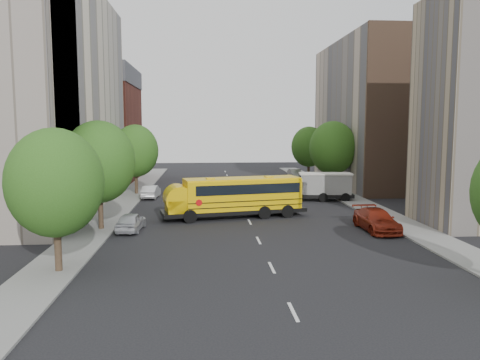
{
  "coord_description": "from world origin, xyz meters",
  "views": [
    {
      "loc": [
        -3.55,
        -37.91,
        7.43
      ],
      "look_at": [
        -0.45,
        2.0,
        2.88
      ],
      "focal_mm": 35.0,
      "sensor_mm": 36.0,
      "label": 1
    }
  ],
  "objects": [
    {
      "name": "sidewalk_left",
      "position": [
        -11.5,
        5.0,
        0.06
      ],
      "size": [
        3.0,
        80.0,
        0.12
      ],
      "primitive_type": "cube",
      "color": "slate",
      "rests_on": "ground"
    },
    {
      "name": "street_tree_4",
      "position": [
        11.0,
        14.0,
        5.08
      ],
      "size": [
        5.25,
        5.25,
        8.1
      ],
      "color": "#38281C",
      "rests_on": "ground"
    },
    {
      "name": "street_tree_0",
      "position": [
        -11.0,
        -14.0,
        4.64
      ],
      "size": [
        4.8,
        4.8,
        7.41
      ],
      "color": "#38281C",
      "rests_on": "ground"
    },
    {
      "name": "parked_car_0",
      "position": [
        -8.81,
        -4.46,
        0.68
      ],
      "size": [
        1.9,
        4.08,
        1.35
      ],
      "primitive_type": "imported",
      "rotation": [
        0.0,
        0.0,
        3.06
      ],
      "color": "#B4B5BB",
      "rests_on": "ground"
    },
    {
      "name": "ground",
      "position": [
        0.0,
        0.0,
        0.0
      ],
      "size": [
        120.0,
        120.0,
        0.0
      ],
      "primitive_type": "plane",
      "color": "black",
      "rests_on": "ground"
    },
    {
      "name": "parked_car_1",
      "position": [
        -9.1,
        11.29,
        0.68
      ],
      "size": [
        1.71,
        4.21,
        1.36
      ],
      "primitive_type": "imported",
      "rotation": [
        0.0,
        0.0,
        3.07
      ],
      "color": "silver",
      "rests_on": "ground"
    },
    {
      "name": "safari_truck",
      "position": [
        8.26,
        8.31,
        1.48
      ],
      "size": [
        6.79,
        3.19,
        2.8
      ],
      "rotation": [
        0.0,
        0.0,
        -0.13
      ],
      "color": "black",
      "rests_on": "ground"
    },
    {
      "name": "building_right_far",
      "position": [
        18.0,
        20.0,
        9.0
      ],
      "size": [
        10.0,
        22.0,
        18.0
      ],
      "primitive_type": "cube",
      "color": "#BAA691",
      "rests_on": "ground"
    },
    {
      "name": "lane_markings",
      "position": [
        0.0,
        10.0,
        0.01
      ],
      "size": [
        0.15,
        64.0,
        0.01
      ],
      "primitive_type": "cube",
      "color": "silver",
      "rests_on": "ground"
    },
    {
      "name": "parked_car_5",
      "position": [
        9.6,
        28.41,
        0.7
      ],
      "size": [
        1.65,
        4.29,
        1.39
      ],
      "primitive_type": "imported",
      "rotation": [
        0.0,
        0.0,
        0.04
      ],
      "color": "#989994",
      "rests_on": "ground"
    },
    {
      "name": "street_tree_5",
      "position": [
        11.0,
        26.0,
        4.7
      ],
      "size": [
        4.86,
        4.86,
        7.51
      ],
      "color": "#38281C",
      "rests_on": "ground"
    },
    {
      "name": "tower_crane",
      "position": [
        30.25,
        28.0,
        24.48
      ],
      "size": [
        28.5,
        1.2,
        35.75
      ],
      "color": "yellow",
      "rests_on": "ground"
    },
    {
      "name": "sidewalk_right",
      "position": [
        11.5,
        5.0,
        0.06
      ],
      "size": [
        3.0,
        80.0,
        0.12
      ],
      "primitive_type": "cube",
      "color": "slate",
      "rests_on": "ground"
    },
    {
      "name": "parked_car_3",
      "position": [
        8.8,
        -5.71,
        0.77
      ],
      "size": [
        2.29,
        5.37,
        1.54
      ],
      "primitive_type": "imported",
      "rotation": [
        0.0,
        0.0,
        0.02
      ],
      "color": "maroon",
      "rests_on": "ground"
    },
    {
      "name": "building_left_cream",
      "position": [
        -18.0,
        6.0,
        10.0
      ],
      "size": [
        10.0,
        26.0,
        20.0
      ],
      "primitive_type": "cube",
      "color": "beige",
      "rests_on": "ground"
    },
    {
      "name": "school_bus",
      "position": [
        -1.19,
        -0.05,
        1.87
      ],
      "size": [
        12.17,
        5.04,
        3.35
      ],
      "rotation": [
        0.0,
        0.0,
        0.2
      ],
      "color": "black",
      "rests_on": "ground"
    },
    {
      "name": "street_tree_1",
      "position": [
        -11.0,
        -4.0,
        4.95
      ],
      "size": [
        5.12,
        5.12,
        7.9
      ],
      "color": "#38281C",
      "rests_on": "ground"
    },
    {
      "name": "building_left_redbrick",
      "position": [
        -18.0,
        28.0,
        6.5
      ],
      "size": [
        10.0,
        15.0,
        13.0
      ],
      "primitive_type": "cube",
      "color": "maroon",
      "rests_on": "ground"
    },
    {
      "name": "building_right_sidewall",
      "position": [
        18.0,
        9.0,
        9.0
      ],
      "size": [
        10.1,
        0.3,
        18.0
      ],
      "primitive_type": "cube",
      "color": "brown",
      "rests_on": "ground"
    },
    {
      "name": "street_tree_2",
      "position": [
        -11.0,
        14.0,
        4.83
      ],
      "size": [
        4.99,
        4.99,
        7.71
      ],
      "color": "#38281C",
      "rests_on": "ground"
    }
  ]
}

